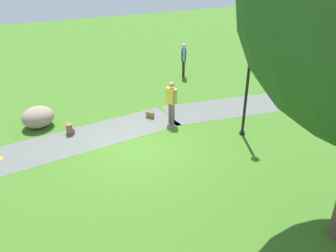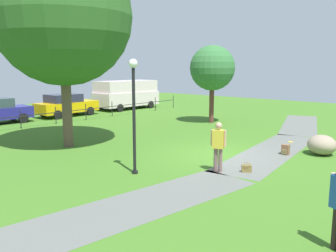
# 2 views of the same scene
# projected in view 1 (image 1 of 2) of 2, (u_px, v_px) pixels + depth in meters

# --- Properties ---
(ground_plane) EXTENTS (48.00, 48.00, 0.00)m
(ground_plane) POSITION_uv_depth(u_px,v_px,m) (137.00, 150.00, 11.96)
(ground_plane) COLOR #3D6C21
(footpath_segment_near) EXTENTS (8.18, 2.96, 0.01)m
(footpath_segment_near) POSITION_uv_depth(u_px,v_px,m) (257.00, 104.00, 15.36)
(footpath_segment_near) COLOR #5C5F5A
(footpath_segment_near) RESTS_ON ground
(footpath_segment_mid) EXTENTS (8.17, 2.85, 0.01)m
(footpath_segment_mid) POSITION_uv_depth(u_px,v_px,m) (72.00, 142.00, 12.45)
(footpath_segment_mid) COLOR #5C5F5A
(footpath_segment_mid) RESTS_ON ground
(lamp_post) EXTENTS (0.28, 0.28, 3.69)m
(lamp_post) POSITION_uv_depth(u_px,v_px,m) (248.00, 75.00, 11.91)
(lamp_post) COLOR black
(lamp_post) RESTS_ON ground
(lawn_boulder) EXTENTS (1.59, 1.55, 0.78)m
(lawn_boulder) POSITION_uv_depth(u_px,v_px,m) (38.00, 117.00, 13.31)
(lawn_boulder) COLOR gray
(lawn_boulder) RESTS_ON ground
(woman_with_handbag) EXTENTS (0.34, 0.50, 1.66)m
(woman_with_handbag) POSITION_uv_depth(u_px,v_px,m) (172.00, 99.00, 13.35)
(woman_with_handbag) COLOR #765A55
(woman_with_handbag) RESTS_ON ground
(man_near_boulder) EXTENTS (0.37, 0.48, 1.73)m
(man_near_boulder) POSITION_uv_depth(u_px,v_px,m) (184.00, 58.00, 18.05)
(man_near_boulder) COLOR black
(man_near_boulder) RESTS_ON ground
(handbag_on_grass) EXTENTS (0.38, 0.38, 0.31)m
(handbag_on_grass) POSITION_uv_depth(u_px,v_px,m) (150.00, 114.00, 14.11)
(handbag_on_grass) COLOR olive
(handbag_on_grass) RESTS_ON ground
(backpack_by_boulder) EXTENTS (0.27, 0.28, 0.40)m
(backpack_by_boulder) POSITION_uv_depth(u_px,v_px,m) (70.00, 129.00, 12.89)
(backpack_by_boulder) COLOR brown
(backpack_by_boulder) RESTS_ON ground
(frisbee_on_grass) EXTENTS (0.23, 0.23, 0.02)m
(frisbee_on_grass) POSITION_uv_depth(u_px,v_px,m) (0.00, 159.00, 11.45)
(frisbee_on_grass) COLOR gold
(frisbee_on_grass) RESTS_ON ground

